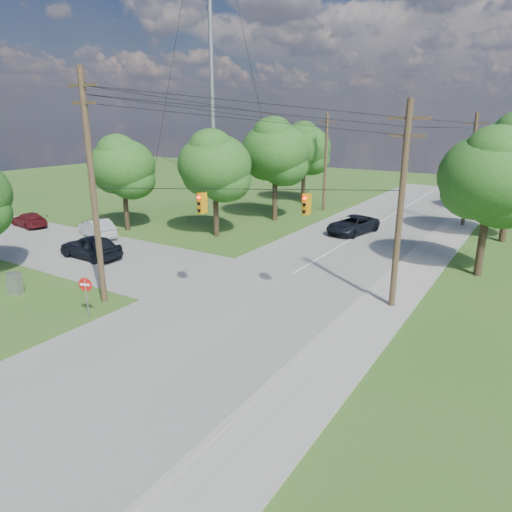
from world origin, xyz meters
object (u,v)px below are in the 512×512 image
Objects in this scene: pole_north_w at (325,162)px; control_cabinet at (15,284)px; pole_sw at (93,187)px; car_cross_silver at (97,228)px; pole_ne at (401,205)px; do_not_enter_sign at (86,288)px; car_main_north at (353,225)px; car_cross_far at (29,220)px; pole_north_e at (470,170)px; car_cross_dark at (91,246)px.

pole_north_w is 32.27m from control_cabinet.
pole_sw is 2.52× the size of car_cross_silver.
do_not_enter_sign is (-12.46, -9.44, -3.91)m from pole_ne.
car_main_north is at bearing 56.25° from do_not_enter_sign.
pole_sw is 22.13m from car_cross_far.
car_main_north is (17.41, 12.72, -0.04)m from car_cross_silver.
do_not_enter_sign is at bearing 72.67° from car_cross_far.
pole_north_w is 4.74× the size of do_not_enter_sign.
pole_north_e is at bearing 65.48° from pole_sw.
car_cross_dark is at bearing 66.05° from car_cross_silver.
car_cross_far reaches higher than control_cabinet.
pole_north_w is 11.08m from car_main_north.
control_cabinet is (2.01, -6.80, -0.25)m from car_cross_dark.
control_cabinet is (-4.69, -31.61, -4.50)m from pole_north_w.
car_cross_dark is 1.11× the size of car_cross_far.
car_cross_far is at bearing -65.37° from car_cross_silver.
car_main_north is at bearing 48.67° from control_cabinet.
pole_ne is at bearing 10.99° from control_cabinet.
control_cabinet is at bearing 63.72° from car_cross_far.
car_cross_dark is at bearing -114.77° from car_main_north.
pole_sw is 7.83m from control_cabinet.
pole_north_w reaches higher than car_cross_far.
pole_north_w is (-13.90, 22.00, -0.34)m from pole_ne.
car_cross_far is (-19.43, -21.50, -4.45)m from pole_north_w.
pole_sw is 5.13m from do_not_enter_sign.
car_cross_silver is 16.52m from do_not_enter_sign.
control_cabinet is 0.59× the size of do_not_enter_sign.
car_main_north is 4.28× the size of control_cabinet.
pole_north_e is 7.98× the size of control_cabinet.
pole_north_w is at bearing 70.63° from do_not_enter_sign.
pole_sw reaches higher than pole_ne.
pole_ne is (13.50, 7.60, -0.76)m from pole_sw.
pole_north_e reaches higher than car_main_north.
car_cross_silver reaches higher than car_main_north.
pole_sw is at bearing 55.44° from car_cross_dark.
pole_north_e is at bearing 0.00° from pole_north_w.
pole_sw reaches higher than pole_north_e.
pole_sw is 1.20× the size of pole_north_e.
pole_ne is 1.96× the size of car_main_north.
pole_north_w is 23.87m from car_cross_silver.
pole_ne reaches higher than pole_north_w.
car_main_north is 26.07m from control_cabinet.
pole_north_w is at bearing 180.00° from pole_north_e.
pole_ne is at bearing -90.00° from pole_north_e.
pole_north_e is (-0.00, 22.00, -0.34)m from pole_ne.
car_main_north is at bearing 145.30° from car_cross_silver.
pole_north_w is 1.86× the size of car_main_north.
pole_north_w is at bearing 90.77° from pole_sw.
pole_north_e is 1.86× the size of car_main_north.
pole_north_e is 1.00× the size of pole_north_w.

